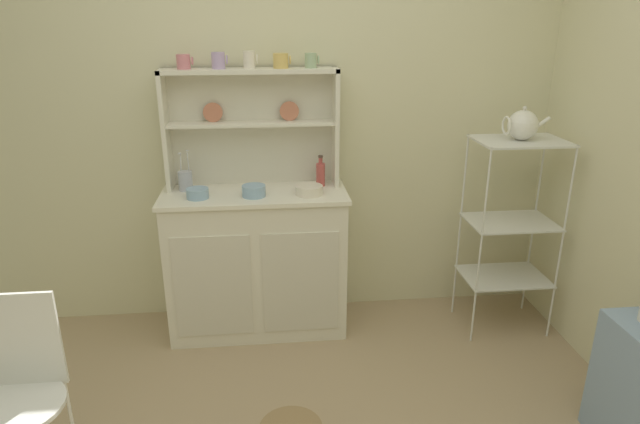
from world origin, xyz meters
TOP-DOWN VIEW (x-y plane):
  - wall_back at (0.00, 1.62)m, footprint 3.84×0.05m
  - hutch_cabinet at (-0.21, 1.37)m, footprint 1.05×0.45m
  - hutch_shelf_unit at (-0.21, 1.53)m, footprint 0.98×0.18m
  - bakers_rack at (1.27, 1.24)m, footprint 0.49×0.35m
  - wire_chair at (-1.09, 0.22)m, footprint 0.36×0.36m
  - cup_rose_0 at (-0.55, 1.49)m, footprint 0.09×0.07m
  - cup_lilac_1 at (-0.37, 1.49)m, footprint 0.09×0.07m
  - cup_cream_2 at (-0.20, 1.49)m, footprint 0.08×0.07m
  - cup_gold_3 at (-0.03, 1.49)m, footprint 0.10×0.08m
  - cup_sage_4 at (0.13, 1.49)m, footprint 0.08×0.07m
  - bowl_mixing_large at (-0.51, 1.29)m, footprint 0.12×0.12m
  - bowl_floral_medium at (-0.21, 1.29)m, footprint 0.13×0.13m
  - bowl_cream_small at (0.10, 1.29)m, footprint 0.15×0.15m
  - jam_bottle at (0.18, 1.45)m, footprint 0.05×0.05m
  - utensil_jar at (-0.59, 1.45)m, footprint 0.08×0.08m
  - porcelain_teapot at (1.27, 1.24)m, footprint 0.25×0.16m

SIDE VIEW (x-z plane):
  - hutch_cabinet at x=-0.21m, z-range 0.01..0.88m
  - wire_chair at x=-1.09m, z-range 0.09..0.94m
  - bakers_rack at x=1.27m, z-range 0.15..1.32m
  - bowl_cream_small at x=0.10m, z-range 0.87..0.92m
  - bowl_mixing_large at x=-0.51m, z-range 0.87..0.92m
  - bowl_floral_medium at x=-0.21m, z-range 0.87..0.93m
  - utensil_jar at x=-0.59m, z-range 0.81..1.05m
  - jam_bottle at x=0.18m, z-range 0.85..1.04m
  - porcelain_teapot at x=1.27m, z-range 1.16..1.34m
  - wall_back at x=0.00m, z-range 0.00..2.50m
  - hutch_shelf_unit at x=-0.21m, z-range 0.93..1.60m
  - cup_rose_0 at x=-0.55m, z-range 1.54..1.62m
  - cup_gold_3 at x=-0.03m, z-range 1.54..1.62m
  - cup_sage_4 at x=0.13m, z-range 1.54..1.62m
  - cup_lilac_1 at x=-0.37m, z-range 1.54..1.63m
  - cup_cream_2 at x=-0.20m, z-range 1.54..1.63m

